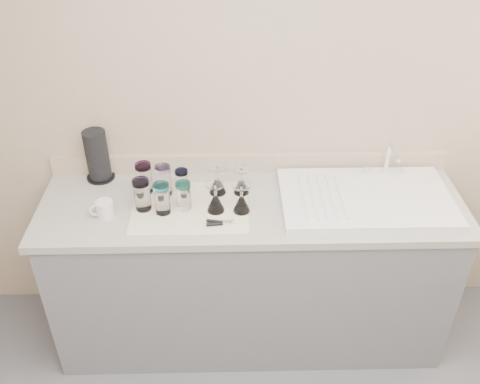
{
  "coord_description": "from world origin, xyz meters",
  "views": [
    {
      "loc": [
        -0.11,
        -0.89,
        2.43
      ],
      "look_at": [
        -0.06,
        1.15,
        1.0
      ],
      "focal_mm": 40.0,
      "sensor_mm": 36.0,
      "label": 1
    }
  ],
  "objects_px": {
    "tumbler_cyan": "(163,180)",
    "goblet_front_left": "(216,201)",
    "goblet_back_right": "(241,184)",
    "goblet_front_right": "(242,202)",
    "sink_unit": "(366,198)",
    "tumbler_teal": "(144,178)",
    "tumbler_magenta": "(142,194)",
    "tumbler_lavender": "(184,196)",
    "paper_towel_roll": "(97,156)",
    "tumbler_blue": "(162,198)",
    "tumbler_purple": "(182,181)",
    "goblet_back_left": "(218,184)",
    "white_mug": "(104,209)",
    "can_opener": "(220,223)"
  },
  "relations": [
    {
      "from": "tumbler_cyan",
      "to": "paper_towel_roll",
      "type": "xyz_separation_m",
      "value": [
        -0.34,
        0.16,
        0.04
      ]
    },
    {
      "from": "tumbler_purple",
      "to": "goblet_back_left",
      "type": "bearing_deg",
      "value": -1.37
    },
    {
      "from": "tumbler_blue",
      "to": "tumbler_lavender",
      "type": "bearing_deg",
      "value": 15.18
    },
    {
      "from": "tumbler_magenta",
      "to": "tumbler_teal",
      "type": "bearing_deg",
      "value": 92.93
    },
    {
      "from": "tumbler_teal",
      "to": "goblet_front_left",
      "type": "xyz_separation_m",
      "value": [
        0.35,
        -0.17,
        -0.03
      ]
    },
    {
      "from": "goblet_back_left",
      "to": "goblet_back_right",
      "type": "relative_size",
      "value": 1.09
    },
    {
      "from": "tumbler_blue",
      "to": "white_mug",
      "type": "bearing_deg",
      "value": -176.53
    },
    {
      "from": "can_opener",
      "to": "white_mug",
      "type": "relative_size",
      "value": 1.04
    },
    {
      "from": "goblet_front_left",
      "to": "paper_towel_roll",
      "type": "distance_m",
      "value": 0.68
    },
    {
      "from": "sink_unit",
      "to": "tumbler_blue",
      "type": "relative_size",
      "value": 5.34
    },
    {
      "from": "tumbler_cyan",
      "to": "paper_towel_roll",
      "type": "height_order",
      "value": "paper_towel_roll"
    },
    {
      "from": "tumbler_blue",
      "to": "can_opener",
      "type": "distance_m",
      "value": 0.29
    },
    {
      "from": "goblet_front_left",
      "to": "goblet_front_right",
      "type": "bearing_deg",
      "value": -3.07
    },
    {
      "from": "tumbler_teal",
      "to": "paper_towel_roll",
      "type": "distance_m",
      "value": 0.29
    },
    {
      "from": "sink_unit",
      "to": "goblet_back_left",
      "type": "xyz_separation_m",
      "value": [
        -0.72,
        0.08,
        0.04
      ]
    },
    {
      "from": "tumbler_teal",
      "to": "tumbler_magenta",
      "type": "height_order",
      "value": "tumbler_magenta"
    },
    {
      "from": "tumbler_blue",
      "to": "goblet_back_left",
      "type": "xyz_separation_m",
      "value": [
        0.25,
        0.16,
        -0.03
      ]
    },
    {
      "from": "tumbler_magenta",
      "to": "tumbler_lavender",
      "type": "xyz_separation_m",
      "value": [
        0.19,
        -0.0,
        -0.01
      ]
    },
    {
      "from": "tumbler_magenta",
      "to": "white_mug",
      "type": "xyz_separation_m",
      "value": [
        -0.17,
        -0.05,
        -0.05
      ]
    },
    {
      "from": "goblet_back_right",
      "to": "goblet_front_right",
      "type": "distance_m",
      "value": 0.15
    },
    {
      "from": "tumbler_lavender",
      "to": "tumbler_teal",
      "type": "bearing_deg",
      "value": 143.75
    },
    {
      "from": "tumbler_lavender",
      "to": "goblet_front_right",
      "type": "xyz_separation_m",
      "value": [
        0.27,
        -0.03,
        -0.02
      ]
    },
    {
      "from": "sink_unit",
      "to": "tumbler_cyan",
      "type": "bearing_deg",
      "value": 175.82
    },
    {
      "from": "goblet_back_right",
      "to": "goblet_front_right",
      "type": "height_order",
      "value": "goblet_front_right"
    },
    {
      "from": "goblet_back_right",
      "to": "paper_towel_roll",
      "type": "relative_size",
      "value": 0.51
    },
    {
      "from": "goblet_back_right",
      "to": "can_opener",
      "type": "height_order",
      "value": "goblet_back_right"
    },
    {
      "from": "goblet_front_right",
      "to": "sink_unit",
      "type": "bearing_deg",
      "value": 7.04
    },
    {
      "from": "white_mug",
      "to": "can_opener",
      "type": "bearing_deg",
      "value": -8.9
    },
    {
      "from": "tumbler_cyan",
      "to": "goblet_back_left",
      "type": "height_order",
      "value": "tumbler_cyan"
    },
    {
      "from": "tumbler_lavender",
      "to": "paper_towel_roll",
      "type": "height_order",
      "value": "paper_towel_roll"
    },
    {
      "from": "goblet_back_right",
      "to": "white_mug",
      "type": "height_order",
      "value": "goblet_back_right"
    },
    {
      "from": "tumbler_cyan",
      "to": "white_mug",
      "type": "height_order",
      "value": "tumbler_cyan"
    },
    {
      "from": "goblet_front_left",
      "to": "can_opener",
      "type": "xyz_separation_m",
      "value": [
        0.02,
        -0.11,
        -0.04
      ]
    },
    {
      "from": "tumbler_teal",
      "to": "goblet_front_right",
      "type": "bearing_deg",
      "value": -20.13
    },
    {
      "from": "tumbler_teal",
      "to": "tumbler_purple",
      "type": "relative_size",
      "value": 1.22
    },
    {
      "from": "tumbler_cyan",
      "to": "goblet_front_left",
      "type": "distance_m",
      "value": 0.29
    },
    {
      "from": "sink_unit",
      "to": "tumbler_purple",
      "type": "relative_size",
      "value": 6.42
    },
    {
      "from": "tumbler_teal",
      "to": "tumbler_blue",
      "type": "bearing_deg",
      "value": -59.26
    },
    {
      "from": "goblet_front_right",
      "to": "paper_towel_roll",
      "type": "bearing_deg",
      "value": 156.7
    },
    {
      "from": "tumbler_magenta",
      "to": "tumbler_lavender",
      "type": "bearing_deg",
      "value": -1.13
    },
    {
      "from": "tumbler_lavender",
      "to": "goblet_front_left",
      "type": "xyz_separation_m",
      "value": [
        0.15,
        -0.02,
        -0.02
      ]
    },
    {
      "from": "tumbler_teal",
      "to": "paper_towel_roll",
      "type": "xyz_separation_m",
      "value": [
        -0.25,
        0.14,
        0.04
      ]
    },
    {
      "from": "tumbler_cyan",
      "to": "tumbler_blue",
      "type": "height_order",
      "value": "tumbler_cyan"
    },
    {
      "from": "goblet_back_left",
      "to": "goblet_back_right",
      "type": "distance_m",
      "value": 0.12
    },
    {
      "from": "tumbler_cyan",
      "to": "can_opener",
      "type": "xyz_separation_m",
      "value": [
        0.27,
        -0.25,
        -0.07
      ]
    },
    {
      "from": "sink_unit",
      "to": "tumbler_blue",
      "type": "bearing_deg",
      "value": -175.55
    },
    {
      "from": "tumbler_blue",
      "to": "paper_towel_roll",
      "type": "height_order",
      "value": "paper_towel_roll"
    },
    {
      "from": "goblet_front_right",
      "to": "paper_towel_roll",
      "type": "xyz_separation_m",
      "value": [
        -0.72,
        0.31,
        0.07
      ]
    },
    {
      "from": "tumbler_purple",
      "to": "goblet_front_right",
      "type": "distance_m",
      "value": 0.33
    },
    {
      "from": "tumbler_lavender",
      "to": "goblet_back_left",
      "type": "distance_m",
      "value": 0.2
    }
  ]
}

